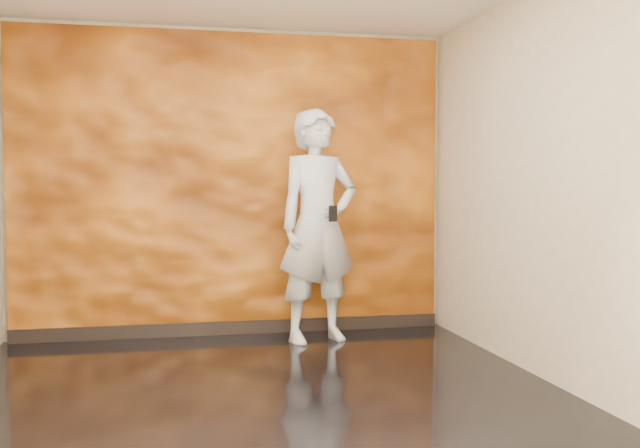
{
  "coord_description": "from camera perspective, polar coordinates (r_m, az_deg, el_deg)",
  "views": [
    {
      "loc": [
        -0.57,
        -4.59,
        1.36
      ],
      "look_at": [
        0.64,
        1.11,
        1.05
      ],
      "focal_mm": 40.0,
      "sensor_mm": 36.0,
      "label": 1
    }
  ],
  "objects": [
    {
      "name": "room",
      "position": [
        4.63,
        -4.91,
        3.53
      ],
      "size": [
        4.02,
        4.02,
        2.81
      ],
      "color": "black",
      "rests_on": "ground"
    },
    {
      "name": "feature_wall",
      "position": [
        6.58,
        -7.0,
        3.19
      ],
      "size": [
        3.9,
        0.06,
        2.75
      ],
      "primitive_type": "cube",
      "color": "orange",
      "rests_on": "ground"
    },
    {
      "name": "baseboard",
      "position": [
        6.66,
        -6.9,
        -8.23
      ],
      "size": [
        3.9,
        0.04,
        0.12
      ],
      "primitive_type": "cube",
      "color": "black",
      "rests_on": "ground"
    },
    {
      "name": "man",
      "position": [
        6.23,
        -0.15,
        -0.11
      ],
      "size": [
        0.85,
        0.67,
        2.03
      ],
      "primitive_type": "imported",
      "rotation": [
        0.0,
        0.0,
        0.27
      ],
      "color": "#979EA7",
      "rests_on": "ground"
    },
    {
      "name": "phone",
      "position": [
        5.96,
        1.04,
        0.84
      ],
      "size": [
        0.07,
        0.03,
        0.14
      ],
      "primitive_type": "cube",
      "rotation": [
        0.0,
        0.0,
        0.17
      ],
      "color": "black",
      "rests_on": "man"
    }
  ]
}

